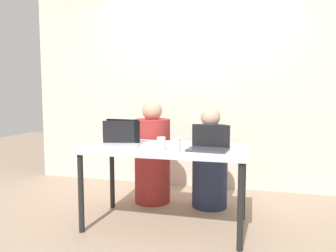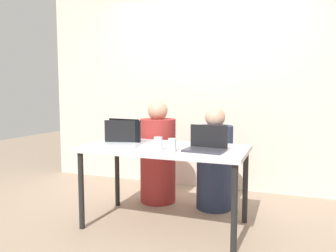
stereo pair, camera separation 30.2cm
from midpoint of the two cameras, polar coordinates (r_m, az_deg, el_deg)
The scene contains 10 objects.
ground_plane at distance 3.18m, azimuth 2.35°, elevation -16.93°, with size 12.00×12.00×0.00m, color gray.
back_wall at distance 4.31m, azimuth 8.30°, elevation 7.05°, with size 4.50×0.10×2.66m, color beige.
desk at distance 2.99m, azimuth 2.40°, elevation -4.94°, with size 1.47×0.76×0.74m.
person_on_left at distance 3.70m, azimuth 0.57°, elevation -5.45°, with size 0.41×0.41×1.15m.
person_on_right at distance 3.54m, azimuth 10.55°, elevation -6.52°, with size 0.44×0.44×1.08m.
laptop_front_left at distance 3.05m, azimuth -5.49°, elevation -2.47°, with size 0.39×0.31×0.23m.
laptop_back_left at distance 3.23m, azimuth -4.22°, elevation -1.95°, with size 0.37×0.30×0.24m.
laptop_front_right at distance 2.78m, azimuth 9.73°, elevation -3.36°, with size 0.35×0.26×0.21m.
water_glass_right at distance 2.71m, azimuth 3.94°, elevation -3.51°, with size 0.07×0.07×0.11m.
water_glass_center at distance 2.77m, azimuth 1.39°, elevation -3.26°, with size 0.07×0.07×0.11m.
Camera 2 is at (1.05, -2.75, 1.23)m, focal length 35.00 mm.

